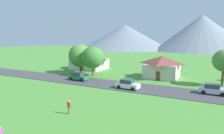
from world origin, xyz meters
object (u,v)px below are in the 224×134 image
tree_near_left (224,61)px  parked_car_green_west_end (78,77)px  parked_car_white_mid_east (128,84)px  watcher_person (69,107)px  house_left_center (162,67)px  tree_left_of_center (93,58)px  tree_center (80,56)px  parked_car_silver_mid_west (213,89)px  house_leftmost (89,61)px

tree_near_left → parked_car_green_west_end: (-27.46, -8.43, -4.02)m
parked_car_white_mid_east → watcher_person: size_ratio=2.56×
tree_near_left → parked_car_white_mid_east: size_ratio=1.63×
house_left_center → parked_car_white_mid_east: house_left_center is taller
tree_left_of_center → watcher_person: 24.59m
tree_center → watcher_person: (15.67, -23.36, -3.80)m
parked_car_green_west_end → tree_left_of_center: bearing=91.2°
tree_left_of_center → parked_car_green_west_end: size_ratio=1.71×
house_left_center → tree_center: 20.80m
parked_car_white_mid_east → watcher_person: 14.20m
tree_near_left → parked_car_green_west_end: size_ratio=1.66×
tree_center → parked_car_silver_mid_west: 31.74m
parked_car_green_west_end → tree_center: bearing=123.9°
house_left_center → parked_car_green_west_end: 19.17m
house_leftmost → parked_car_white_mid_east: size_ratio=2.38×
house_left_center → parked_car_silver_mid_west: house_left_center is taller
house_leftmost → watcher_person: bearing=-59.8°
parked_car_silver_mid_west → watcher_person: bearing=-131.5°
parked_car_white_mid_east → watcher_person: parked_car_white_mid_east is taller
house_leftmost → house_left_center: (22.53, -3.47, 0.23)m
watcher_person → parked_car_silver_mid_west: bearing=48.5°
house_left_center → tree_near_left: tree_near_left is taller
tree_center → watcher_person: bearing=-56.1°
tree_left_of_center → tree_center: 5.16m
tree_near_left → watcher_person: size_ratio=4.18×
house_leftmost → parked_car_green_west_end: (7.25, -14.91, -1.53)m
tree_near_left → tree_left_of_center: bearing=-174.8°
tree_center → parked_car_white_mid_east: size_ratio=1.79×
watcher_person → house_leftmost: bearing=120.2°
tree_near_left → watcher_person: (-16.83, -24.29, -4.01)m
parked_car_green_west_end → parked_car_white_mid_east: bearing=-8.1°
tree_near_left → tree_left_of_center: tree_left_of_center is taller
tree_left_of_center → parked_car_silver_mid_west: 26.65m
house_leftmost → tree_left_of_center: 11.65m
house_leftmost → tree_center: (2.22, -7.41, 2.28)m
tree_left_of_center → tree_near_left: bearing=5.2°
parked_car_white_mid_east → house_leftmost: bearing=139.5°
tree_near_left → tree_center: tree_center is taller
house_leftmost → parked_car_green_west_end: house_leftmost is taller
parked_car_green_west_end → parked_car_silver_mid_west: 25.90m
tree_center → parked_car_white_mid_east: bearing=-28.1°
tree_left_of_center → house_leftmost: bearing=128.5°
house_leftmost → parked_car_white_mid_east: (19.52, -16.67, -1.53)m
house_left_center → parked_car_green_west_end: (-15.28, -11.44, -1.76)m
tree_near_left → tree_left_of_center: (-27.59, -2.49, -0.38)m
house_leftmost → tree_near_left: (34.72, -6.48, 2.49)m
tree_left_of_center → watcher_person: (10.76, -21.80, -3.63)m
house_leftmost → parked_car_white_mid_east: house_leftmost is taller
tree_near_left → parked_car_silver_mid_west: 8.31m
house_left_center → parked_car_white_mid_east: size_ratio=1.83×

